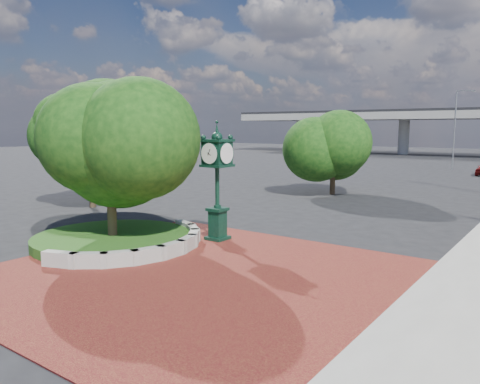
% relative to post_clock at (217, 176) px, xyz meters
% --- Properties ---
extents(ground, '(200.00, 200.00, 0.00)m').
position_rel_post_clock_xyz_m(ground, '(2.12, -3.00, -2.62)').
color(ground, black).
rests_on(ground, ground).
extents(plaza, '(12.00, 12.00, 0.04)m').
position_rel_post_clock_xyz_m(plaza, '(2.12, -4.00, -2.60)').
color(plaza, maroon).
rests_on(plaza, ground).
extents(planter_wall, '(2.96, 6.77, 0.54)m').
position_rel_post_clock_xyz_m(planter_wall, '(-0.59, -3.00, -2.35)').
color(planter_wall, '#9E9B93').
rests_on(planter_wall, ground).
extents(grass_bed, '(6.10, 6.10, 0.40)m').
position_rel_post_clock_xyz_m(grass_bed, '(-2.88, -3.00, -2.42)').
color(grass_bed, '#254F16').
rests_on(grass_bed, ground).
extents(tree_planter, '(5.20, 5.20, 6.33)m').
position_rel_post_clock_xyz_m(tree_planter, '(-2.88, -3.00, 1.10)').
color(tree_planter, '#38281C').
rests_on(tree_planter, ground).
extents(tree_northwest, '(5.60, 5.60, 6.93)m').
position_rel_post_clock_xyz_m(tree_northwest, '(-10.88, 2.00, 1.50)').
color(tree_northwest, '#38281C').
rests_on(tree_northwest, ground).
extents(tree_street, '(4.40, 4.40, 5.45)m').
position_rel_post_clock_xyz_m(tree_street, '(-1.88, 15.00, 0.61)').
color(tree_street, '#38281C').
rests_on(tree_street, ground).
extents(post_clock, '(1.01, 1.01, 4.78)m').
position_rel_post_clock_xyz_m(post_clock, '(0.00, 0.00, 0.00)').
color(post_clock, black).
rests_on(post_clock, ground).
extents(street_lamp_far, '(1.91, 0.25, 8.49)m').
position_rel_post_clock_xyz_m(street_lamp_far, '(0.81, 40.08, 2.35)').
color(street_lamp_far, slate).
rests_on(street_lamp_far, ground).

